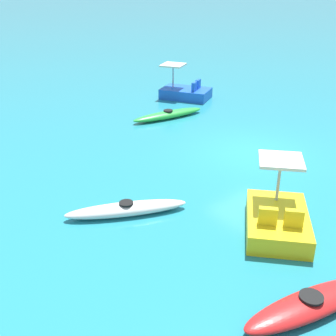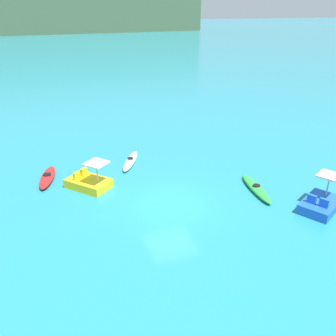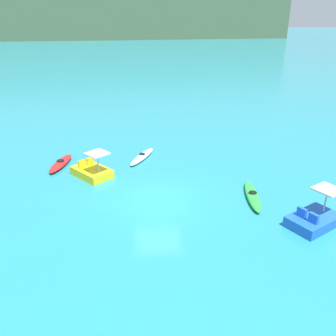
{
  "view_description": "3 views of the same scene",
  "coord_description": "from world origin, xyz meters",
  "px_view_note": "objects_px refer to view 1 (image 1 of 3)",
  "views": [
    {
      "loc": [
        -9.04,
        11.4,
        6.02
      ],
      "look_at": [
        0.35,
        3.68,
        0.36
      ],
      "focal_mm": 45.78,
      "sensor_mm": 36.0,
      "label": 1
    },
    {
      "loc": [
        -5.42,
        -14.65,
        9.3
      ],
      "look_at": [
        0.87,
        2.83,
        0.75
      ],
      "focal_mm": 37.32,
      "sensor_mm": 36.0,
      "label": 2
    },
    {
      "loc": [
        -0.93,
        -15.83,
        8.82
      ],
      "look_at": [
        0.89,
        3.51,
        0.31
      ],
      "focal_mm": 37.16,
      "sensor_mm": 36.0,
      "label": 3
    }
  ],
  "objects_px": {
    "pedal_boat_blue": "(185,92)",
    "kayak_red": "(310,304)",
    "kayak_green": "(168,115)",
    "kayak_white": "(126,209)",
    "pedal_boat_yellow": "(277,219)"
  },
  "relations": [
    {
      "from": "pedal_boat_yellow",
      "to": "pedal_boat_blue",
      "type": "bearing_deg",
      "value": -30.81
    },
    {
      "from": "kayak_white",
      "to": "pedal_boat_blue",
      "type": "distance_m",
      "value": 11.68
    },
    {
      "from": "kayak_green",
      "to": "kayak_white",
      "type": "bearing_deg",
      "value": 132.79
    },
    {
      "from": "kayak_red",
      "to": "pedal_boat_yellow",
      "type": "bearing_deg",
      "value": -39.65
    },
    {
      "from": "pedal_boat_blue",
      "to": "pedal_boat_yellow",
      "type": "bearing_deg",
      "value": 149.19
    },
    {
      "from": "kayak_red",
      "to": "kayak_white",
      "type": "bearing_deg",
      "value": 7.48
    },
    {
      "from": "kayak_red",
      "to": "pedal_boat_yellow",
      "type": "height_order",
      "value": "pedal_boat_yellow"
    },
    {
      "from": "kayak_white",
      "to": "pedal_boat_yellow",
      "type": "distance_m",
      "value": 3.95
    },
    {
      "from": "kayak_green",
      "to": "pedal_boat_yellow",
      "type": "relative_size",
      "value": 1.26
    },
    {
      "from": "kayak_white",
      "to": "pedal_boat_blue",
      "type": "xyz_separation_m",
      "value": [
        7.61,
        -8.86,
        0.17
      ]
    },
    {
      "from": "kayak_red",
      "to": "kayak_white",
      "type": "xyz_separation_m",
      "value": [
        5.24,
        0.69,
        -0.0
      ]
    },
    {
      "from": "kayak_green",
      "to": "kayak_white",
      "type": "height_order",
      "value": "same"
    },
    {
      "from": "pedal_boat_blue",
      "to": "kayak_red",
      "type": "bearing_deg",
      "value": 147.55
    },
    {
      "from": "kayak_green",
      "to": "pedal_boat_blue",
      "type": "height_order",
      "value": "pedal_boat_blue"
    },
    {
      "from": "kayak_green",
      "to": "kayak_red",
      "type": "height_order",
      "value": "same"
    }
  ]
}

